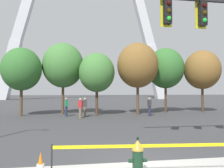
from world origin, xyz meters
name	(u,v)px	position (x,y,z in m)	size (l,w,h in m)	color
ground_plane	(142,166)	(0.00, 0.00, 0.00)	(240.00, 240.00, 0.00)	#3D3D3F
fire_hydrant	(138,159)	(-0.35, -0.79, 0.47)	(0.46, 0.48, 0.99)	black
caution_tape_barrier	(145,154)	(-0.18, -0.87, 0.59)	(4.50, 0.41, 0.87)	#232326
traffic_cone_by_hydrant	(40,168)	(-2.65, -0.80, 0.36)	(0.36, 0.36, 0.73)	black
monument_arch	(86,14)	(0.00, 51.90, 22.83)	(44.52, 2.63, 52.96)	silver
tree_far_left	(22,69)	(-6.68, 13.49, 4.03)	(3.36, 3.36, 5.89)	brown
tree_left_mid	(63,65)	(-3.27, 14.55, 4.54)	(3.79, 3.79, 6.64)	brown
tree_center_left	(97,73)	(-0.24, 13.04, 3.78)	(3.16, 3.16, 5.53)	#473323
tree_center_right	(138,65)	(3.53, 13.22, 4.51)	(3.77, 3.77, 6.59)	brown
tree_right_mid	(165,68)	(6.92, 14.89, 4.47)	(3.73, 3.73, 6.53)	#473323
tree_far_right	(202,70)	(10.70, 14.46, 4.33)	(3.62, 3.62, 6.33)	#473323
pedestrian_walking_left	(80,108)	(-1.68, 11.29, 0.82)	(0.39, 0.33, 1.59)	brown
pedestrian_standing_center	(85,107)	(-1.29, 12.27, 0.82)	(0.35, 0.22, 1.59)	brown
pedestrian_walking_right	(149,107)	(4.19, 11.89, 0.82)	(0.27, 0.38, 1.59)	#232847
pedestrian_near_trees	(66,107)	(-2.86, 12.73, 0.82)	(0.32, 0.39, 1.59)	#232847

